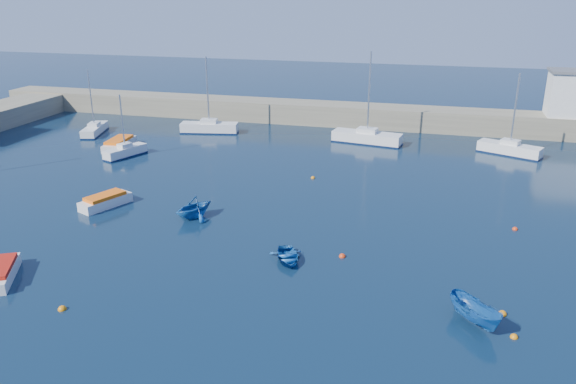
% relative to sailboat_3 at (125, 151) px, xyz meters
% --- Properties ---
extents(ground, '(220.00, 220.00, 0.00)m').
position_rel_sailboat_3_xyz_m(ground, '(18.53, -25.43, -0.57)').
color(ground, '#0C1F34').
rests_on(ground, ground).
extents(back_wall, '(96.00, 4.50, 2.60)m').
position_rel_sailboat_3_xyz_m(back_wall, '(18.53, 20.57, 0.73)').
color(back_wall, '#78725C').
rests_on(back_wall, ground).
extents(sailboat_3, '(2.95, 4.97, 6.53)m').
position_rel_sailboat_3_xyz_m(sailboat_3, '(0.00, 0.00, 0.00)').
color(sailboat_3, silver).
rests_on(sailboat_3, ground).
extents(sailboat_4, '(3.13, 6.07, 7.70)m').
position_rel_sailboat_3_xyz_m(sailboat_4, '(-8.69, 7.81, -0.02)').
color(sailboat_4, silver).
rests_on(sailboat_4, ground).
extents(sailboat_5, '(7.13, 3.16, 9.12)m').
position_rel_sailboat_3_xyz_m(sailboat_5, '(4.50, 11.99, 0.10)').
color(sailboat_5, silver).
rests_on(sailboat_5, ground).
extents(sailboat_6, '(8.07, 3.44, 10.23)m').
position_rel_sailboat_3_xyz_m(sailboat_6, '(23.75, 12.04, 0.12)').
color(sailboat_6, silver).
rests_on(sailboat_6, ground).
extents(sailboat_7, '(6.60, 4.28, 8.55)m').
position_rel_sailboat_3_xyz_m(sailboat_7, '(38.98, 11.15, 0.08)').
color(sailboat_7, silver).
rests_on(sailboat_7, ground).
extents(motorboat_0, '(3.36, 4.52, 0.97)m').
position_rel_sailboat_3_xyz_m(motorboat_0, '(6.46, -25.64, -0.11)').
color(motorboat_0, silver).
rests_on(motorboat_0, ground).
extents(motorboat_1, '(3.00, 4.47, 1.04)m').
position_rel_sailboat_3_xyz_m(motorboat_1, '(5.93, -13.26, -0.08)').
color(motorboat_1, silver).
rests_on(motorboat_1, ground).
extents(motorboat_2, '(2.39, 5.41, 1.08)m').
position_rel_sailboat_3_xyz_m(motorboat_2, '(-2.41, 2.87, -0.06)').
color(motorboat_2, silver).
rests_on(motorboat_2, ground).
extents(dinghy_center, '(3.16, 3.61, 0.62)m').
position_rel_sailboat_3_xyz_m(dinghy_center, '(22.65, -18.80, -0.25)').
color(dinghy_center, '#16529D').
rests_on(dinghy_center, ground).
extents(dinghy_left, '(4.11, 4.30, 1.76)m').
position_rel_sailboat_3_xyz_m(dinghy_left, '(13.80, -13.58, 0.31)').
color(dinghy_left, '#16529D').
rests_on(dinghy_left, ground).
extents(dinghy_right, '(3.29, 3.54, 1.36)m').
position_rel_sailboat_3_xyz_m(dinghy_right, '(34.01, -23.28, 0.11)').
color(dinghy_right, '#16529D').
rests_on(dinghy_right, ground).
extents(buoy_0, '(0.47, 0.47, 0.47)m').
position_rel_sailboat_3_xyz_m(buoy_0, '(12.18, -27.65, -0.57)').
color(buoy_0, orange).
rests_on(buoy_0, ground).
extents(buoy_1, '(0.46, 0.46, 0.46)m').
position_rel_sailboat_3_xyz_m(buoy_1, '(25.97, -17.29, -0.57)').
color(buoy_1, red).
rests_on(buoy_1, ground).
extents(buoy_2, '(0.48, 0.48, 0.48)m').
position_rel_sailboat_3_xyz_m(buoy_2, '(35.54, -21.93, -0.57)').
color(buoy_2, orange).
rests_on(buoy_2, ground).
extents(buoy_3, '(0.40, 0.40, 0.40)m').
position_rel_sailboat_3_xyz_m(buoy_3, '(20.57, -1.91, -0.57)').
color(buoy_3, orange).
rests_on(buoy_3, ground).
extents(buoy_4, '(0.41, 0.41, 0.41)m').
position_rel_sailboat_3_xyz_m(buoy_4, '(37.46, -9.63, -0.57)').
color(buoy_4, red).
rests_on(buoy_4, ground).
extents(buoy_5, '(0.41, 0.41, 0.41)m').
position_rel_sailboat_3_xyz_m(buoy_5, '(35.92, -24.03, -0.57)').
color(buoy_5, orange).
rests_on(buoy_5, ground).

